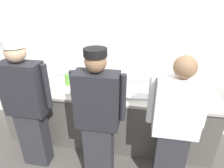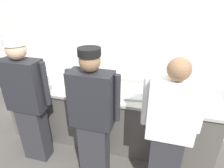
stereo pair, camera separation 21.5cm
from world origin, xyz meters
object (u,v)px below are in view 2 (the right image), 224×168
object	(u,v)px
mixing_bowl_steel	(50,76)
sheet_tray	(132,94)
chef_center	(93,117)
plate_stack_front	(77,89)
squeeze_bottle_spare	(184,98)
deli_cup	(54,86)
plate_stack_rear	(194,100)
squeeze_bottle_primary	(69,78)
chefs_knife	(95,92)
chef_far_right	(169,130)
ramekin_red_sauce	(99,84)
ramekin_green_sauce	(171,102)
chef_near_left	(28,101)
squeeze_bottle_secondary	(92,76)

from	to	relation	value
mixing_bowl_steel	sheet_tray	size ratio (longest dim) A/B	0.76
chef_center	plate_stack_front	size ratio (longest dim) A/B	8.68
mixing_bowl_steel	squeeze_bottle_spare	bearing A→B (deg)	-6.88
deli_cup	sheet_tray	bearing A→B (deg)	6.02
plate_stack_rear	squeeze_bottle_primary	distance (m)	1.81
deli_cup	chefs_knife	xyz separation A→B (m)	(0.62, 0.06, -0.04)
chef_far_right	mixing_bowl_steel	xyz separation A→B (m)	(-1.85, 0.75, 0.08)
ramekin_red_sauce	squeeze_bottle_spare	bearing A→B (deg)	-12.33
chef_far_right	squeeze_bottle_spare	world-z (taller)	chef_far_right
plate_stack_front	plate_stack_rear	world-z (taller)	plate_stack_rear
squeeze_bottle_primary	ramekin_red_sauce	size ratio (longest dim) A/B	1.95
chef_far_right	sheet_tray	distance (m)	0.78
sheet_tray	chefs_knife	world-z (taller)	sheet_tray
ramekin_green_sauce	deli_cup	bearing A→B (deg)	-179.00
sheet_tray	squeeze_bottle_primary	xyz separation A→B (m)	(-1.00, 0.12, 0.09)
squeeze_bottle_primary	squeeze_bottle_spare	distance (m)	1.67
chef_far_right	mixing_bowl_steel	bearing A→B (deg)	157.87
chef_near_left	ramekin_green_sauce	size ratio (longest dim) A/B	16.51
plate_stack_front	plate_stack_rear	bearing A→B (deg)	4.31
sheet_tray	ramekin_red_sauce	bearing A→B (deg)	162.79
mixing_bowl_steel	chefs_knife	xyz separation A→B (m)	(0.83, -0.20, -0.06)
sheet_tray	deli_cup	distance (m)	1.15
chef_near_left	chef_far_right	size ratio (longest dim) A/B	1.04
chef_far_right	squeeze_bottle_secondary	distance (m)	1.48
plate_stack_front	squeeze_bottle_primary	xyz separation A→B (m)	(-0.23, 0.21, 0.07)
plate_stack_rear	sheet_tray	xyz separation A→B (m)	(-0.80, -0.02, -0.02)
deli_cup	chefs_knife	size ratio (longest dim) A/B	0.34
chef_far_right	chef_center	bearing A→B (deg)	-178.21
chef_near_left	plate_stack_front	distance (m)	0.66
squeeze_bottle_primary	ramekin_green_sauce	bearing A→B (deg)	-7.75
chef_near_left	sheet_tray	xyz separation A→B (m)	(1.25, 0.56, -0.02)
plate_stack_front	mixing_bowl_steel	size ratio (longest dim) A/B	0.62
chef_center	chef_far_right	distance (m)	0.84
chef_center	plate_stack_rear	distance (m)	1.31
plate_stack_rear	ramekin_red_sauce	world-z (taller)	plate_stack_rear
chef_center	squeeze_bottle_secondary	bearing A→B (deg)	111.40
squeeze_bottle_primary	chef_center	bearing A→B (deg)	-48.38
sheet_tray	chef_center	bearing A→B (deg)	-118.66
chef_center	chef_far_right	xyz separation A→B (m)	(0.84, 0.03, -0.03)
mixing_bowl_steel	chefs_knife	world-z (taller)	mixing_bowl_steel
ramekin_green_sauce	deli_cup	xyz separation A→B (m)	(-1.65, -0.03, 0.02)
squeeze_bottle_secondary	chefs_knife	world-z (taller)	squeeze_bottle_secondary
chef_center	squeeze_bottle_spare	bearing A→B (deg)	28.09
sheet_tray	ramekin_green_sauce	size ratio (longest dim) A/B	3.97
plate_stack_front	plate_stack_rear	size ratio (longest dim) A/B	0.93
sheet_tray	squeeze_bottle_spare	distance (m)	0.67
chef_center	ramekin_green_sauce	xyz separation A→B (m)	(0.86, 0.54, 0.01)
sheet_tray	deli_cup	bearing A→B (deg)	-173.98
chef_far_right	squeeze_bottle_spare	size ratio (longest dim) A/B	7.82
plate_stack_front	squeeze_bottle_spare	xyz separation A→B (m)	(1.43, 0.00, 0.07)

